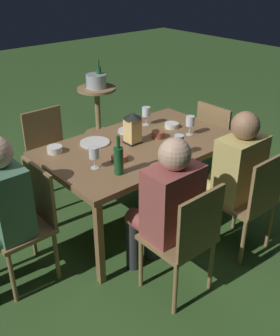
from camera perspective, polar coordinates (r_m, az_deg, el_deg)
ground_plane at (r=3.70m, az=0.00°, el=-7.25°), size 16.00×16.00×0.00m
dining_table at (r=3.35m, az=0.00°, el=2.56°), size 1.61×0.97×0.75m
chair_side_right_a at (r=3.19m, az=15.48°, el=-4.23°), size 0.42×0.40×0.87m
person_in_mustard at (r=3.21m, az=12.98°, el=-0.57°), size 0.38×0.47×1.15m
chair_head_far at (r=2.96m, az=-15.72°, el=-6.95°), size 0.40×0.42×0.87m
chair_side_left_b at (r=3.91m, az=-12.53°, el=2.37°), size 0.42×0.40×0.87m
chair_side_right_b at (r=2.70m, az=6.48°, el=-9.73°), size 0.42×0.40×0.87m
person_in_rust at (r=2.72m, az=3.65°, el=-5.34°), size 0.38×0.47×1.15m
chair_head_near at (r=4.14m, az=11.12°, el=3.95°), size 0.40×0.42×0.87m
lantern_centerpiece at (r=3.28m, az=-1.08°, el=5.95°), size 0.15×0.15×0.27m
green_bottle_on_table at (r=2.82m, az=-3.06°, el=1.18°), size 0.07×0.07×0.29m
wine_glass_a at (r=3.68m, az=0.88°, el=7.88°), size 0.08×0.08×0.17m
wine_glass_b at (r=2.90m, az=-6.55°, el=2.05°), size 0.08×0.08×0.17m
wine_glass_c at (r=3.09m, az=5.55°, el=3.78°), size 0.08×0.08×0.17m
wine_glass_d at (r=3.49m, az=7.15°, el=6.52°), size 0.08×0.08×0.17m
plate_a at (r=3.35m, az=-6.44°, el=3.61°), size 0.25×0.25×0.01m
plate_b at (r=3.56m, az=-1.53°, el=5.33°), size 0.20×0.20×0.01m
bowl_olives at (r=3.66m, az=4.52°, el=6.10°), size 0.13×0.13×0.04m
bowl_bread at (r=3.04m, az=-2.92°, el=1.52°), size 0.13×0.13×0.05m
bowl_salad at (r=3.23m, az=-12.03°, el=2.64°), size 0.12×0.12×0.05m
bowl_dip at (r=3.43m, az=2.63°, el=4.81°), size 0.11×0.11×0.06m
side_table at (r=5.33m, az=-6.08°, el=9.07°), size 0.50×0.50×0.64m
ice_bucket at (r=5.24m, az=-6.24°, el=12.33°), size 0.26×0.26×0.34m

